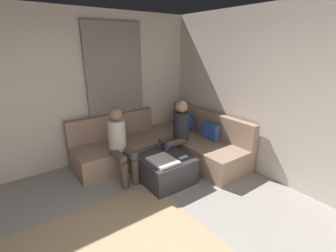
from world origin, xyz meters
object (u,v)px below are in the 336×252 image
ottoman (165,169)px  person_on_couch_back (177,131)px  sectional_couch (165,145)px  person_on_couch_side (120,141)px  game_remote (183,157)px  coffee_mug (166,147)px

ottoman → person_on_couch_back: (-0.36, 0.50, 0.45)m
sectional_couch → ottoman: (0.65, -0.45, -0.07)m
sectional_couch → person_on_couch_back: bearing=10.4°
person_on_couch_back → person_on_couch_side: bearing=81.6°
game_remote → person_on_couch_side: (-0.69, -0.75, 0.23)m
ottoman → game_remote: 0.36m
ottoman → person_on_couch_back: bearing=125.1°
game_remote → person_on_couch_side: bearing=-132.6°
person_on_couch_back → ottoman: bearing=125.1°
sectional_couch → coffee_mug: bearing=-31.8°
coffee_mug → ottoman: bearing=-39.3°
coffee_mug → game_remote: 0.40m
person_on_couch_side → ottoman: bearing=136.1°
coffee_mug → sectional_couch: bearing=148.2°
person_on_couch_back → person_on_couch_side: 1.04m
ottoman → coffee_mug: 0.38m
person_on_couch_side → sectional_couch: bearing=-171.4°
ottoman → sectional_couch: bearing=145.5°
person_on_couch_side → person_on_couch_back: bearing=171.6°
coffee_mug → game_remote: coffee_mug is taller
coffee_mug → person_on_couch_back: size_ratio=0.08×
coffee_mug → person_on_couch_back: bearing=112.6°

